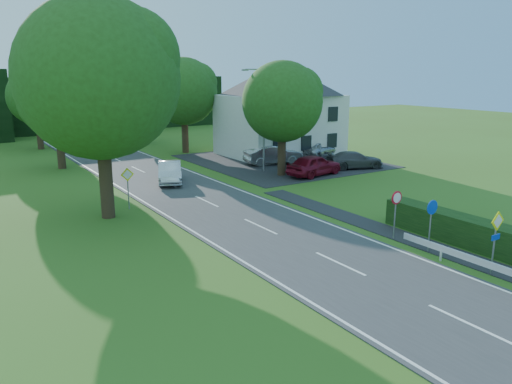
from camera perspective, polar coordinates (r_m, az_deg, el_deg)
road at (r=27.22m, az=-1.82°, el=-2.92°), size 7.00×80.00×0.04m
parking_pad at (r=44.24m, az=2.84°, el=3.55°), size 14.00×16.00×0.04m
line_edge_left at (r=25.77m, az=-8.04°, el=-3.96°), size 0.12×80.00×0.01m
line_edge_right at (r=28.95m, az=3.70°, el=-1.88°), size 0.12×80.00×0.01m
line_centre at (r=27.21m, az=-1.82°, el=-2.87°), size 0.12×80.00×0.01m
tree_main at (r=27.47m, az=-17.31°, el=8.95°), size 9.40×9.40×11.64m
tree_left_far at (r=43.35m, az=-21.74°, el=8.09°), size 7.00×7.00×8.58m
tree_right_far at (r=48.95m, az=-8.21°, el=9.75°), size 7.40×7.40×9.09m
tree_left_back at (r=55.23m, az=-23.73°, el=8.65°), size 6.60×6.60×8.07m
tree_right_back at (r=56.00m, az=-12.61°, el=9.26°), size 6.20×6.20×7.56m
tree_right_mid at (r=37.61m, az=3.00°, el=8.32°), size 7.00×7.00×8.58m
treeline_right at (r=71.78m, az=-15.62°, el=9.77°), size 30.00×5.00×7.00m
house_white at (r=47.28m, az=2.76°, el=9.57°), size 10.60×8.40×8.60m
streetlight at (r=38.99m, az=0.74°, el=8.79°), size 2.03×0.18×8.00m
sign_priority_right at (r=21.37m, az=25.76°, el=-4.04°), size 0.78×0.09×2.59m
sign_roundabout at (r=23.00m, az=19.41°, el=-2.56°), size 0.64×0.08×2.37m
sign_speed_limit at (r=24.19m, az=15.73°, el=-1.27°), size 0.64×0.11×2.37m
sign_priority_left at (r=29.41m, az=-14.46°, el=1.32°), size 0.78×0.09×2.44m
moving_car at (r=36.05m, az=-9.82°, el=2.26°), size 3.17×4.75×1.48m
motorcycle at (r=39.59m, az=-9.94°, el=2.84°), size 1.21×1.78×0.89m
parked_car_red at (r=38.10m, az=6.66°, el=3.09°), size 4.98×2.66×1.61m
parked_car_silver_a at (r=42.65m, az=1.98°, el=4.32°), size 5.20×2.73×1.63m
parked_car_grey at (r=41.50m, az=11.21°, el=3.62°), size 5.09×3.35×1.37m
parked_car_silver_b at (r=46.47m, az=7.14°, el=4.90°), size 5.78×3.94×1.47m
parasol at (r=46.44m, az=2.70°, el=5.16°), size 2.34×2.36×1.75m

